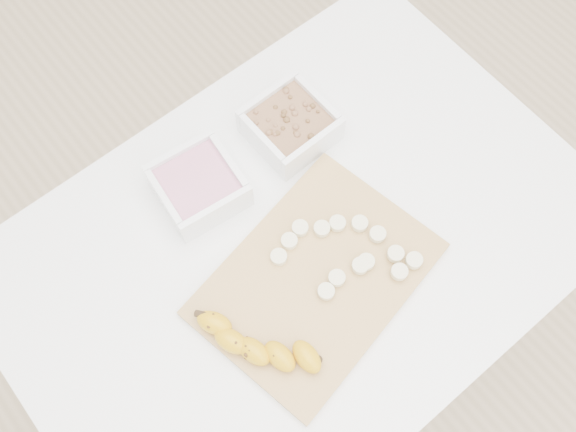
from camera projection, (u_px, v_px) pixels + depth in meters
ground at (295, 337)px, 1.78m from camera, size 3.50×3.50×0.00m
table at (298, 261)px, 1.18m from camera, size 1.00×0.70×0.75m
bowl_yogurt at (199, 185)px, 1.09m from camera, size 0.15×0.15×0.06m
bowl_granola at (290, 125)px, 1.14m from camera, size 0.14×0.14×0.06m
cutting_board at (316, 279)px, 1.05m from camera, size 0.42×0.34×0.01m
banana at (261, 345)px, 0.99m from camera, size 0.12×0.21×0.03m
banana_slices at (347, 251)px, 1.06m from camera, size 0.19×0.19×0.02m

